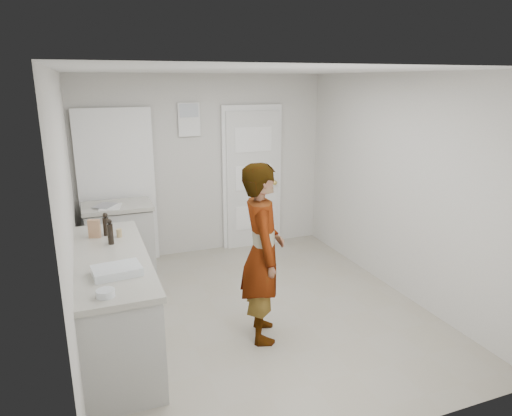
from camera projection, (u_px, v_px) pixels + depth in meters
name	position (u px, v px, depth m)	size (l,w,h in m)	color
ground	(255.00, 311.00, 4.95)	(4.00, 4.00, 0.00)	#A09986
room_shell	(194.00, 183.00, 6.37)	(4.00, 4.00, 4.00)	beige
main_counter	(115.00, 306.00, 4.15)	(0.64, 1.96, 0.93)	#B2B2AD
side_counter	(120.00, 242.00, 5.79)	(0.84, 0.61, 0.93)	#B2B2AD
person	(262.00, 253.00, 4.26)	(0.63, 0.41, 1.71)	silver
cake_mix_box	(94.00, 229.00, 4.45)	(0.11, 0.05, 0.18)	#9F704F
spice_jar	(119.00, 233.00, 4.48)	(0.05, 0.05, 0.08)	tan
oil_cruet_a	(106.00, 225.00, 4.51)	(0.06, 0.06, 0.23)	black
oil_cruet_b	(110.00, 232.00, 4.26)	(0.05, 0.05, 0.25)	black
baking_dish	(117.00, 271.00, 3.62)	(0.40, 0.30, 0.07)	silver
egg_bowl	(106.00, 293.00, 3.25)	(0.13, 0.13, 0.05)	silver
papers	(110.00, 207.00, 5.54)	(0.24, 0.31, 0.01)	white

